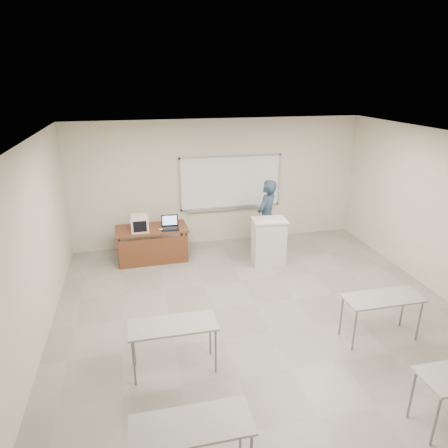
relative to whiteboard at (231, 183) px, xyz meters
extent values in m
cube|color=gray|center=(-0.30, -3.97, -1.49)|extent=(7.00, 8.00, 0.01)
cube|color=white|center=(0.00, 0.00, 0.02)|extent=(2.40, 0.03, 1.20)
cube|color=#B7BABC|center=(0.00, 0.00, 0.64)|extent=(2.48, 0.04, 0.04)
cube|color=#B7BABC|center=(0.00, 0.00, -0.60)|extent=(2.48, 0.04, 0.04)
cube|color=#B7BABC|center=(-1.22, 0.00, 0.02)|extent=(0.04, 0.04, 1.28)
cube|color=#B7BABC|center=(1.22, 0.00, 0.02)|extent=(0.04, 0.04, 1.28)
cube|color=#B7BABC|center=(0.00, -0.05, -0.64)|extent=(2.16, 0.07, 0.02)
cube|color=gray|center=(-1.90, -4.47, -0.77)|extent=(1.20, 0.50, 0.03)
cylinder|color=slate|center=(-2.45, -4.67, -1.13)|extent=(0.03, 0.03, 0.70)
cylinder|color=slate|center=(-1.35, -4.67, -1.13)|extent=(0.03, 0.03, 0.70)
cylinder|color=slate|center=(-2.45, -4.27, -1.13)|extent=(0.03, 0.03, 0.70)
cylinder|color=slate|center=(-1.35, -4.27, -1.13)|extent=(0.03, 0.03, 0.70)
cube|color=gray|center=(1.30, -4.47, -0.77)|extent=(1.20, 0.50, 0.03)
cylinder|color=slate|center=(0.75, -4.67, -1.13)|extent=(0.03, 0.03, 0.70)
cylinder|color=slate|center=(1.85, -4.67, -1.13)|extent=(0.03, 0.03, 0.70)
cylinder|color=slate|center=(0.75, -4.27, -1.13)|extent=(0.03, 0.03, 0.70)
cylinder|color=slate|center=(1.85, -4.27, -1.13)|extent=(0.03, 0.03, 0.70)
cube|color=gray|center=(-1.90, -6.17, -0.77)|extent=(1.20, 0.50, 0.03)
cylinder|color=slate|center=(-2.45, -5.97, -1.13)|extent=(0.03, 0.03, 0.70)
cylinder|color=slate|center=(-1.35, -5.97, -1.13)|extent=(0.03, 0.03, 0.70)
cylinder|color=slate|center=(0.75, -6.37, -1.13)|extent=(0.03, 0.03, 0.70)
cylinder|color=slate|center=(0.75, -5.97, -1.13)|extent=(0.03, 0.03, 0.70)
cube|color=brown|center=(-1.98, -0.71, -0.75)|extent=(1.57, 0.78, 0.04)
cube|color=brown|center=(-1.98, -1.08, -1.17)|extent=(1.49, 0.03, 0.63)
cylinder|color=#472514|center=(-2.71, -1.04, -1.13)|extent=(0.06, 0.06, 0.71)
cylinder|color=#472514|center=(-1.26, -1.04, -1.13)|extent=(0.06, 0.06, 0.71)
cylinder|color=#472514|center=(-2.71, -0.38, -1.13)|extent=(0.06, 0.06, 0.71)
cylinder|color=#472514|center=(-1.26, -0.38, -1.13)|extent=(0.06, 0.06, 0.71)
cube|color=silver|center=(0.50, -1.47, -0.99)|extent=(0.68, 0.49, 0.97)
cube|color=silver|center=(0.50, -1.47, -0.49)|extent=(0.72, 0.53, 0.04)
cube|color=beige|center=(-2.23, -0.81, -0.56)|extent=(0.35, 0.37, 0.33)
cube|color=beige|center=(-2.23, -1.02, -0.56)|extent=(0.37, 0.04, 0.35)
cube|color=black|center=(-2.23, -1.04, -0.56)|extent=(0.28, 0.01, 0.24)
cube|color=black|center=(-1.58, -0.89, -0.72)|extent=(0.37, 0.27, 0.02)
cube|color=black|center=(-1.58, -0.90, -0.70)|extent=(0.30, 0.16, 0.01)
cube|color=black|center=(-1.58, -0.72, -0.58)|extent=(0.37, 0.08, 0.25)
cube|color=#8EADDF|center=(-1.58, -0.73, -0.58)|extent=(0.31, 0.06, 0.20)
ellipsoid|color=#AEB3B7|center=(-1.78, -0.91, -0.71)|extent=(0.12, 0.10, 0.04)
cube|color=beige|center=(0.35, -1.46, -0.46)|extent=(0.42, 0.25, 0.02)
imported|color=black|center=(0.63, -0.89, -0.62)|extent=(0.74, 0.74, 1.73)
camera|label=1|loc=(-2.25, -9.11, 2.40)|focal=32.00mm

